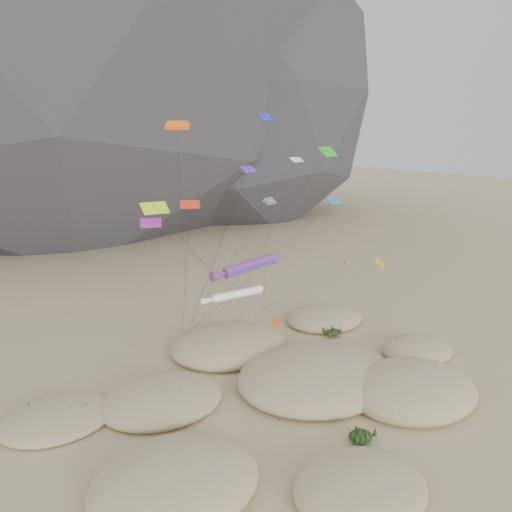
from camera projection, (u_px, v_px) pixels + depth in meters
The scene contains 9 objects.
ground at pixel (310, 403), 49.12m from camera, with size 500.00×500.00×0.00m, color #CCB789.
dunes at pixel (290, 383), 51.51m from camera, with size 49.10×37.41×3.94m.
dune_grass at pixel (292, 384), 51.10m from camera, with size 42.88×27.93×1.52m.
kite_stakes at pixel (207, 323), 69.18m from camera, with size 21.38×5.11×0.30m.
rainbow_tube_kite at pixel (248, 266), 53.91m from camera, with size 10.77×12.50×12.87m.
white_tube_kite at pixel (234, 295), 54.46m from camera, with size 7.18×13.24×9.41m.
orange_parafoil at pixel (177, 128), 53.31m from camera, with size 6.13×10.58×27.14m.
multi_parafoil at pixel (270, 203), 59.55m from camera, with size 6.69×10.49×18.37m.
delta_kites at pixel (274, 213), 56.67m from camera, with size 29.50×21.08×28.06m.
Camera 1 is at (-28.73, -33.94, 25.99)m, focal length 35.00 mm.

